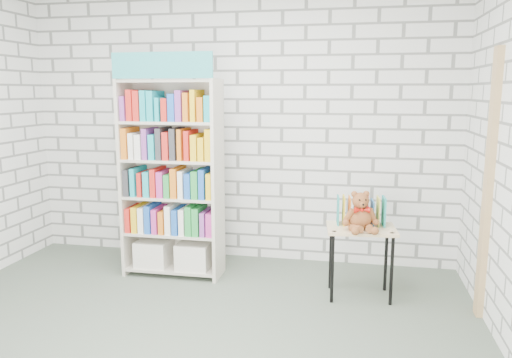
# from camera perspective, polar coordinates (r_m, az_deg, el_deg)

# --- Properties ---
(ground) EXTENTS (4.50, 4.50, 0.00)m
(ground) POSITION_cam_1_polar(r_m,az_deg,el_deg) (3.76, -9.43, -18.28)
(ground) COLOR #4C584A
(ground) RESTS_ON ground
(room_shell) EXTENTS (4.52, 4.02, 2.81)m
(room_shell) POSITION_cam_1_polar(r_m,az_deg,el_deg) (3.31, -10.32, 10.06)
(room_shell) COLOR silver
(room_shell) RESTS_ON ground
(bookshelf) EXTENTS (0.94, 0.37, 2.11)m
(bookshelf) POSITION_cam_1_polar(r_m,az_deg,el_deg) (4.82, -9.56, 0.22)
(bookshelf) COLOR beige
(bookshelf) RESTS_ON ground
(display_table) EXTENTS (0.61, 0.45, 0.62)m
(display_table) POSITION_cam_1_polar(r_m,az_deg,el_deg) (4.40, 11.90, -6.52)
(display_table) COLOR #DEB985
(display_table) RESTS_ON ground
(table_books) EXTENTS (0.42, 0.22, 0.24)m
(table_books) POSITION_cam_1_polar(r_m,az_deg,el_deg) (4.44, 11.87, -3.60)
(table_books) COLOR teal
(table_books) RESTS_ON display_table
(teddy_bear) EXTENTS (0.30, 0.30, 0.33)m
(teddy_bear) POSITION_cam_1_polar(r_m,az_deg,el_deg) (4.25, 11.87, -4.02)
(teddy_bear) COLOR brown
(teddy_bear) RESTS_ON display_table
(door_trim) EXTENTS (0.05, 0.12, 2.10)m
(door_trim) POSITION_cam_1_polar(r_m,az_deg,el_deg) (4.22, 25.01, -0.79)
(door_trim) COLOR tan
(door_trim) RESTS_ON ground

